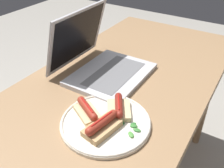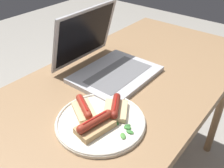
{
  "view_description": "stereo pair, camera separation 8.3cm",
  "coord_description": "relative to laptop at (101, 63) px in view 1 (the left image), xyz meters",
  "views": [
    {
      "loc": [
        -0.66,
        -0.4,
        1.26
      ],
      "look_at": [
        -0.07,
        -0.03,
        0.79
      ],
      "focal_mm": 40.0,
      "sensor_mm": 36.0,
      "label": 1
    },
    {
      "loc": [
        -0.61,
        -0.47,
        1.26
      ],
      "look_at": [
        -0.07,
        -0.03,
        0.79
      ],
      "focal_mm": 40.0,
      "sensor_mm": 36.0,
      "label": 2
    }
  ],
  "objects": [
    {
      "name": "sausage_toast_left",
      "position": [
        -0.28,
        -0.19,
        -0.01
      ],
      "size": [
        0.12,
        0.08,
        0.05
      ],
      "rotation": [
        0.0,
        0.0,
        6.11
      ],
      "color": "tan",
      "rests_on": "plate"
    },
    {
      "name": "plate",
      "position": [
        -0.24,
        -0.18,
        -0.04
      ],
      "size": [
        0.28,
        0.28,
        0.02
      ],
      "color": "silver",
      "rests_on": "desk"
    },
    {
      "name": "desk",
      "position": [
        -0.05,
        -0.09,
        -0.11
      ],
      "size": [
        1.42,
        0.65,
        0.73
      ],
      "color": "#93704C",
      "rests_on": "ground_plane"
    },
    {
      "name": "sausage_toast_right",
      "position": [
        -0.18,
        -0.19,
        -0.02
      ],
      "size": [
        0.12,
        0.11,
        0.04
      ],
      "rotation": [
        0.0,
        0.0,
        0.56
      ],
      "color": "#D6B784",
      "rests_on": "plate"
    },
    {
      "name": "salad_pile",
      "position": [
        -0.23,
        -0.26,
        -0.03
      ],
      "size": [
        0.07,
        0.08,
        0.01
      ],
      "color": "#387A33",
      "rests_on": "plate"
    },
    {
      "name": "sausage_toast_middle",
      "position": [
        -0.24,
        -0.11,
        -0.02
      ],
      "size": [
        0.1,
        0.12,
        0.04
      ],
      "rotation": [
        0.0,
        0.0,
        1.07
      ],
      "color": "#D6B784",
      "rests_on": "plate"
    },
    {
      "name": "laptop",
      "position": [
        0.0,
        0.0,
        0.0
      ],
      "size": [
        0.32,
        0.32,
        0.25
      ],
      "color": "#B7B7BC",
      "rests_on": "desk"
    }
  ]
}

